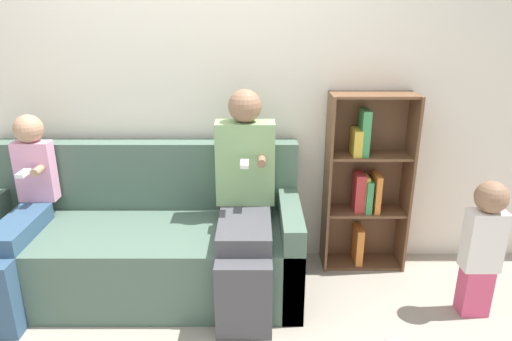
{
  "coord_description": "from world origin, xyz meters",
  "views": [
    {
      "loc": [
        0.41,
        -2.18,
        1.78
      ],
      "look_at": [
        0.41,
        0.55,
        0.81
      ],
      "focal_mm": 32.0,
      "sensor_mm": 36.0,
      "label": 1
    }
  ],
  "objects_px": {
    "couch": "(140,244)",
    "child_seated": "(19,215)",
    "toddler_standing": "(482,243)",
    "bookshelf": "(364,184)",
    "adult_seated": "(244,198)"
  },
  "relations": [
    {
      "from": "adult_seated",
      "to": "toddler_standing",
      "type": "bearing_deg",
      "value": -8.23
    },
    {
      "from": "adult_seated",
      "to": "couch",
      "type": "bearing_deg",
      "value": 171.81
    },
    {
      "from": "couch",
      "to": "child_seated",
      "type": "bearing_deg",
      "value": -168.33
    },
    {
      "from": "child_seated",
      "to": "toddler_standing",
      "type": "distance_m",
      "value": 2.8
    },
    {
      "from": "toddler_standing",
      "to": "bookshelf",
      "type": "relative_size",
      "value": 0.69
    },
    {
      "from": "child_seated",
      "to": "bookshelf",
      "type": "height_order",
      "value": "bookshelf"
    },
    {
      "from": "adult_seated",
      "to": "child_seated",
      "type": "relative_size",
      "value": 1.14
    },
    {
      "from": "adult_seated",
      "to": "toddler_standing",
      "type": "xyz_separation_m",
      "value": [
        1.41,
        -0.2,
        -0.2
      ]
    },
    {
      "from": "child_seated",
      "to": "bookshelf",
      "type": "distance_m",
      "value": 2.26
    },
    {
      "from": "couch",
      "to": "bookshelf",
      "type": "height_order",
      "value": "bookshelf"
    },
    {
      "from": "couch",
      "to": "child_seated",
      "type": "relative_size",
      "value": 1.82
    },
    {
      "from": "couch",
      "to": "toddler_standing",
      "type": "height_order",
      "value": "couch"
    },
    {
      "from": "child_seated",
      "to": "adult_seated",
      "type": "bearing_deg",
      "value": 1.67
    },
    {
      "from": "toddler_standing",
      "to": "bookshelf",
      "type": "bearing_deg",
      "value": 133.28
    },
    {
      "from": "couch",
      "to": "bookshelf",
      "type": "distance_m",
      "value": 1.6
    }
  ]
}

